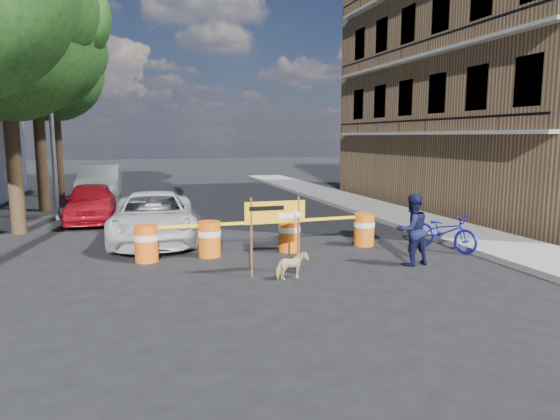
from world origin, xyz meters
TOP-DOWN VIEW (x-y plane):
  - ground at (0.00, 0.00)m, footprint 120.00×120.00m
  - sidewalk_east at (6.20, 6.00)m, footprint 2.40×40.00m
  - apartment_building at (12.00, 8.00)m, footprint 8.00×16.00m
  - tree_mid_a at (-6.74, 7.00)m, footprint 5.25×5.00m
  - tree_mid_b at (-6.73, 12.00)m, footprint 5.67×5.40m
  - tree_far at (-6.74, 17.00)m, footprint 5.04×4.80m
  - streetlamp at (-5.93, 9.50)m, footprint 1.25×0.18m
  - barrel_far_left at (-3.08, 2.18)m, footprint 0.58×0.58m
  - barrel_mid_left at (-1.54, 2.25)m, footprint 0.58×0.58m
  - barrel_mid_right at (0.57, 2.21)m, footprint 0.58×0.58m
  - barrel_far_right at (2.79, 2.31)m, footprint 0.58×0.58m
  - detour_sign at (-0.26, 0.10)m, footprint 1.35×0.25m
  - pedestrian at (2.91, 0.05)m, footprint 0.88×0.72m
  - bicycle at (4.61, 1.20)m, footprint 1.00×1.19m
  - dog at (-0.18, -0.29)m, footprint 0.75×0.48m
  - suv_white at (-2.80, 4.66)m, footprint 2.65×5.20m
  - sedan_red at (-4.78, 8.68)m, footprint 1.66×4.11m
  - sedan_silver at (-4.80, 14.80)m, footprint 1.86×5.13m

SIDE VIEW (x-z plane):
  - ground at x=0.00m, z-range 0.00..0.00m
  - sidewalk_east at x=6.20m, z-range 0.00..0.15m
  - dog at x=-0.18m, z-range 0.00..0.59m
  - barrel_far_left at x=-3.08m, z-range 0.02..0.92m
  - barrel_mid_left at x=-1.54m, z-range 0.02..0.92m
  - barrel_mid_right at x=0.57m, z-range 0.02..0.92m
  - barrel_far_right at x=2.79m, z-range 0.02..0.92m
  - sedan_red at x=-4.78m, z-range 0.00..1.40m
  - suv_white at x=-2.80m, z-range 0.00..1.41m
  - sedan_silver at x=-4.80m, z-range 0.00..1.68m
  - pedestrian at x=2.91m, z-range 0.00..1.69m
  - bicycle at x=4.61m, z-range 0.00..1.92m
  - detour_sign at x=-0.26m, z-range 0.40..2.14m
  - streetlamp at x=-5.93m, z-range 0.38..8.38m
  - apartment_building at x=12.00m, z-range 0.00..12.00m
  - tree_mid_a at x=-6.74m, z-range 1.67..10.34m
  - tree_far at x=-6.74m, z-range 1.80..10.64m
  - tree_mid_b at x=-6.73m, z-range 1.90..11.53m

